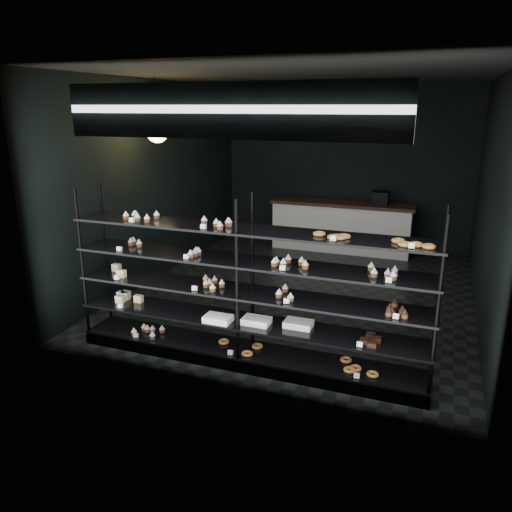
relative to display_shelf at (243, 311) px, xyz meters
The scene contains 5 objects.
room 2.64m from the display_shelf, 89.44° to the left, with size 5.01×6.01×3.20m.
display_shelf is the anchor object (origin of this frame).
signage 2.17m from the display_shelf, 87.13° to the right, with size 3.30×0.05×0.50m.
pendant_lamp 3.12m from the display_shelf, 140.53° to the left, with size 0.32×0.32×0.89m.
service_counter 4.95m from the display_shelf, 88.69° to the left, with size 2.80×0.65×1.23m.
Camera 1 is at (1.91, -7.15, 2.79)m, focal length 35.00 mm.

